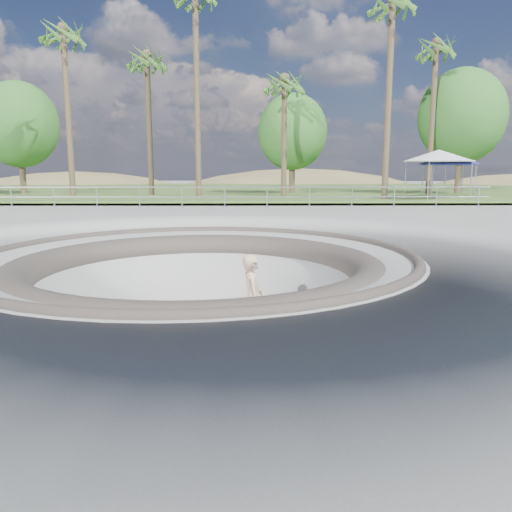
% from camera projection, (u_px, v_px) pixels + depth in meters
% --- Properties ---
extents(ground, '(180.00, 180.00, 0.00)m').
position_uv_depth(ground, '(197.00, 255.00, 11.70)').
color(ground, '#B0B0AA').
rests_on(ground, ground).
extents(skate_bowl, '(14.00, 14.00, 4.10)m').
position_uv_depth(skate_bowl, '(198.00, 330.00, 12.01)').
color(skate_bowl, '#B0B0AA').
rests_on(skate_bowl, ground).
extents(grass_strip, '(180.00, 36.00, 0.12)m').
position_uv_depth(grass_strip, '(238.00, 190.00, 45.17)').
color(grass_strip, '#416227').
rests_on(grass_strip, ground).
extents(distant_hills, '(103.20, 45.00, 28.60)m').
position_uv_depth(distant_hills, '(270.00, 236.00, 69.26)').
color(distant_hills, brown).
rests_on(distant_hills, ground).
extents(safety_railing, '(25.00, 0.06, 1.03)m').
position_uv_depth(safety_railing, '(225.00, 198.00, 23.41)').
color(safety_railing, '#92959A').
rests_on(safety_railing, ground).
extents(skateboard, '(0.89, 0.44, 0.09)m').
position_uv_depth(skateboard, '(253.00, 344.00, 11.02)').
color(skateboard, '#9B5D3E').
rests_on(skateboard, ground).
extents(skater, '(0.56, 0.78, 2.00)m').
position_uv_depth(skater, '(253.00, 299.00, 10.84)').
color(skater, beige).
rests_on(skater, skateboard).
extents(canopy_white, '(5.58, 5.58, 2.87)m').
position_uv_depth(canopy_white, '(439.00, 156.00, 29.22)').
color(canopy_white, '#92959A').
rests_on(canopy_white, ground).
extents(canopy_blue, '(5.21, 5.21, 2.65)m').
position_uv_depth(canopy_blue, '(449.00, 160.00, 30.50)').
color(canopy_blue, '#92959A').
rests_on(canopy_blue, ground).
extents(palm_a, '(2.60, 2.60, 10.89)m').
position_uv_depth(palm_a, '(64.00, 40.00, 29.67)').
color(palm_a, brown).
rests_on(palm_a, ground).
extents(palm_b, '(2.60, 2.60, 10.06)m').
position_uv_depth(palm_b, '(147.00, 64.00, 32.86)').
color(palm_b, brown).
rests_on(palm_b, ground).
extents(palm_c, '(2.60, 2.60, 13.39)m').
position_uv_depth(palm_c, '(195.00, 2.00, 29.96)').
color(palm_c, brown).
rests_on(palm_c, ground).
extents(palm_d, '(2.60, 2.60, 8.38)m').
position_uv_depth(palm_d, '(285.00, 86.00, 32.00)').
color(palm_d, brown).
rests_on(palm_d, ground).
extents(palm_e, '(2.60, 2.60, 12.14)m').
position_uv_depth(palm_e, '(392.00, 11.00, 28.07)').
color(palm_e, brown).
rests_on(palm_e, ground).
extents(palm_f, '(2.60, 2.60, 10.96)m').
position_uv_depth(palm_f, '(436.00, 53.00, 33.31)').
color(palm_f, brown).
rests_on(palm_f, ground).
extents(bushy_tree_left, '(5.59, 5.08, 8.07)m').
position_uv_depth(bushy_tree_left, '(19.00, 125.00, 35.75)').
color(bushy_tree_left, brown).
rests_on(bushy_tree_left, ground).
extents(bushy_tree_mid, '(5.08, 4.62, 7.33)m').
position_uv_depth(bushy_tree_mid, '(293.00, 132.00, 36.57)').
color(bushy_tree_mid, brown).
rests_on(bushy_tree_mid, ground).
extents(bushy_tree_right, '(6.27, 5.70, 9.05)m').
position_uv_depth(bushy_tree_right, '(462.00, 117.00, 36.07)').
color(bushy_tree_right, brown).
rests_on(bushy_tree_right, ground).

